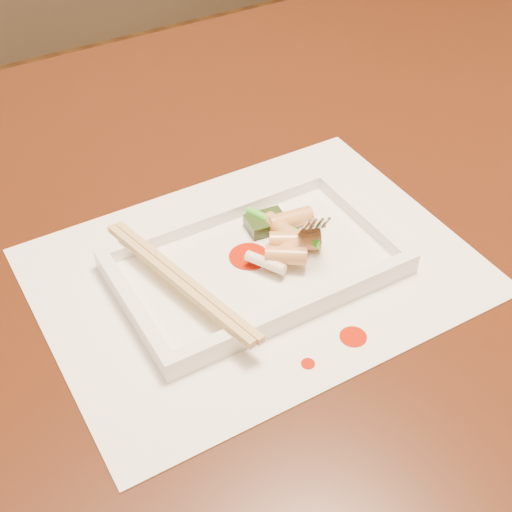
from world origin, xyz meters
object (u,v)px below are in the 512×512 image
table (264,282)px  placemat (256,271)px  fork (311,168)px  plate_base (256,267)px  chopstick_a (176,281)px

table → placemat: (-0.05, -0.07, 0.10)m
placemat → fork: 0.11m
plate_base → table: bearing=54.0°
plate_base → chopstick_a: chopstick_a is taller
fork → plate_base: bearing=-165.6°
placemat → plate_base: plate_base is taller
placemat → plate_base: bearing=-45.0°
placemat → plate_base: (0.00, -0.00, 0.00)m
chopstick_a → fork: (0.15, 0.02, 0.06)m
table → plate_base: plate_base is taller
placemat → table: bearing=54.0°
chopstick_a → plate_base: bearing=0.0°
plate_base → fork: bearing=14.4°
fork → placemat: bearing=-165.6°
chopstick_a → fork: 0.16m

